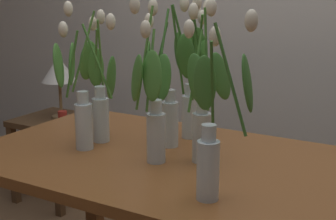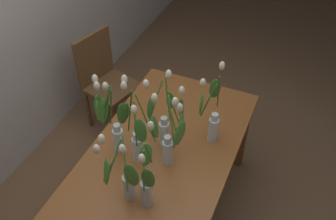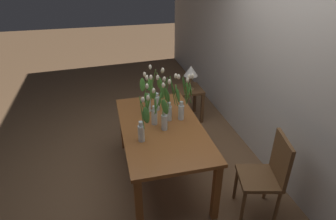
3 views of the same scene
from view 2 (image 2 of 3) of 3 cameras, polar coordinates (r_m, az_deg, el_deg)
name	(u,v)px [view 2 (image 2 of 3)]	position (r m, az deg, el deg)	size (l,w,h in m)	color
ground_plane	(163,214)	(3.04, -0.76, -15.54)	(18.00, 18.00, 0.00)	brown
dining_table	(162,160)	(2.52, -0.89, -7.66)	(1.60, 0.90, 0.74)	brown
tulip_vase_0	(147,183)	(2.07, -3.23, -10.95)	(0.24, 0.18, 0.52)	silver
tulip_vase_1	(123,178)	(2.07, -6.90, -10.27)	(0.19, 0.24, 0.56)	silver
tulip_vase_2	(136,132)	(2.24, -4.84, -3.38)	(0.18, 0.28, 0.59)	silver
tulip_vase_3	(165,120)	(2.34, -0.42, -1.50)	(0.24, 0.22, 0.58)	silver
tulip_vase_4	(171,143)	(2.25, 0.51, -5.06)	(0.15, 0.15, 0.59)	silver
tulip_vase_5	(212,117)	(2.42, 6.69, -1.11)	(0.22, 0.14, 0.56)	silver
tulip_vase_6	(111,125)	(2.33, -8.66, -2.27)	(0.15, 0.17, 0.57)	silver
dining_chair	(104,77)	(3.43, -9.62, 4.89)	(0.48, 0.48, 0.93)	brown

